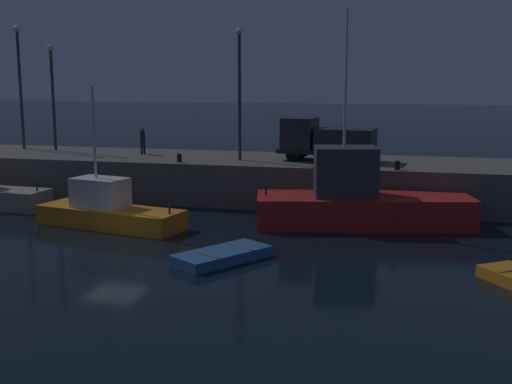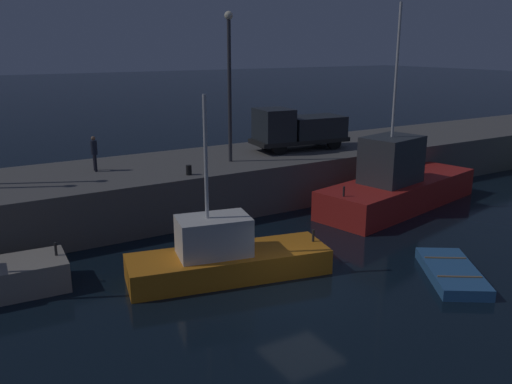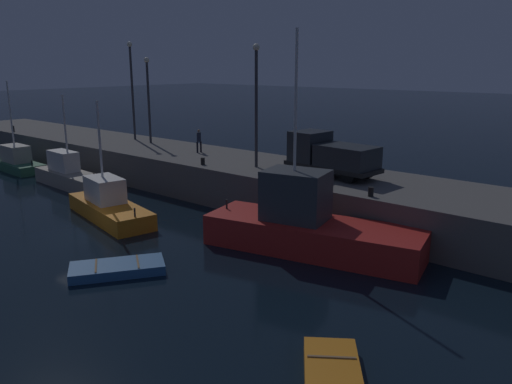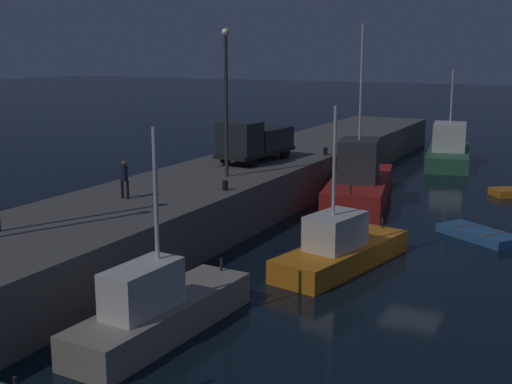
{
  "view_description": "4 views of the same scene",
  "coord_description": "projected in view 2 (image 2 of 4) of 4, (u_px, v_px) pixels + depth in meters",
  "views": [
    {
      "loc": [
        13.14,
        -26.43,
        7.44
      ],
      "look_at": [
        4.78,
        8.0,
        1.13
      ],
      "focal_mm": 45.34,
      "sensor_mm": 36.0,
      "label": 1
    },
    {
      "loc": [
        -10.45,
        -14.15,
        8.66
      ],
      "look_at": [
        3.35,
        8.81,
        1.24
      ],
      "focal_mm": 37.5,
      "sensor_mm": 36.0,
      "label": 2
    },
    {
      "loc": [
        24.02,
        -13.89,
        9.06
      ],
      "look_at": [
        2.83,
        11.23,
        0.73
      ],
      "focal_mm": 35.52,
      "sensor_mm": 36.0,
      "label": 3
    },
    {
      "loc": [
        -28.1,
        -6.52,
        9.22
      ],
      "look_at": [
        4.46,
        9.95,
        1.47
      ],
      "focal_mm": 47.28,
      "sensor_mm": 36.0,
      "label": 4
    }
  ],
  "objects": [
    {
      "name": "pier_quay",
      "position": [
        172.0,
        187.0,
        28.78
      ],
      "size": [
        76.62,
        7.23,
        2.51
      ],
      "color": "#5B5956",
      "rests_on": "ground"
    },
    {
      "name": "ground_plane",
      "position": [
        302.0,
        294.0,
        19.19
      ],
      "size": [
        320.0,
        320.0,
        0.0
      ],
      "primitive_type": "plane",
      "color": "black"
    },
    {
      "name": "fishing_trawler_green",
      "position": [
        225.0,
        256.0,
        20.44
      ],
      "size": [
        8.03,
        3.88,
        6.98
      ],
      "color": "orange",
      "rests_on": "ground"
    },
    {
      "name": "bollard_east",
      "position": [
        189.0,
        170.0,
        26.03
      ],
      "size": [
        0.28,
        0.28,
        0.48
      ],
      "primitive_type": "cylinder",
      "color": "black",
      "rests_on": "pier_quay"
    },
    {
      "name": "dockworker",
      "position": [
        94.0,
        151.0,
        26.62
      ],
      "size": [
        0.36,
        0.47,
        1.77
      ],
      "color": "black",
      "rests_on": "pier_quay"
    },
    {
      "name": "bollard_central",
      "position": [
        384.0,
        147.0,
        32.0
      ],
      "size": [
        0.28,
        0.28,
        0.49
      ],
      "primitive_type": "cylinder",
      "color": "black",
      "rests_on": "pier_quay"
    },
    {
      "name": "utility_truck",
      "position": [
        297.0,
        129.0,
        32.03
      ],
      "size": [
        6.04,
        2.79,
        2.54
      ],
      "color": "black",
      "rests_on": "pier_quay"
    },
    {
      "name": "fishing_trawler_red",
      "position": [
        397.0,
        185.0,
        29.11
      ],
      "size": [
        11.25,
        5.55,
        10.67
      ],
      "color": "red",
      "rests_on": "ground"
    },
    {
      "name": "lamp_post_central",
      "position": [
        229.0,
        76.0,
        27.9
      ],
      "size": [
        0.44,
        0.44,
        7.79
      ],
      "color": "#38383D",
      "rests_on": "pier_quay"
    },
    {
      "name": "dinghy_red_small",
      "position": [
        452.0,
        272.0,
        20.48
      ],
      "size": [
        3.76,
        4.39,
        0.47
      ],
      "color": "#2D6099",
      "rests_on": "ground"
    }
  ]
}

